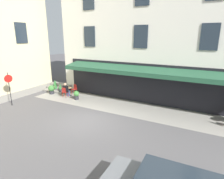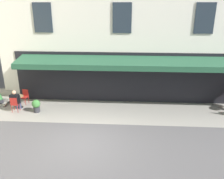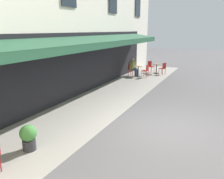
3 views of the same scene
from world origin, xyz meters
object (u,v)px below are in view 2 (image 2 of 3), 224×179
(cafe_chair_red_kerbside, at_px, (15,103))
(potted_plant_entrance_right, at_px, (0,98))
(cafe_table_streetside, at_px, (19,100))
(seated_companion_in_black, at_px, (16,100))
(potted_plant_entrance_left, at_px, (36,105))
(cafe_chair_red_by_window, at_px, (25,95))

(cafe_chair_red_kerbside, bearing_deg, potted_plant_entrance_right, -33.67)
(cafe_table_streetside, distance_m, cafe_chair_red_kerbside, 0.63)
(seated_companion_in_black, xyz_separation_m, potted_plant_entrance_right, (1.34, -0.68, -0.24))
(cafe_chair_red_kerbside, distance_m, potted_plant_entrance_left, 1.25)
(cafe_table_streetside, bearing_deg, seated_companion_in_black, 92.87)
(cafe_chair_red_by_window, distance_m, potted_plant_entrance_left, 1.65)
(cafe_chair_red_kerbside, height_order, seated_companion_in_black, seated_companion_in_black)
(seated_companion_in_black, relative_size, potted_plant_entrance_left, 1.70)
(cafe_table_streetside, relative_size, cafe_chair_red_by_window, 0.82)
(cafe_chair_red_kerbside, distance_m, potted_plant_entrance_right, 1.62)
(cafe_table_streetside, xyz_separation_m, potted_plant_entrance_right, (1.32, -0.27, -0.04))
(cafe_chair_red_by_window, relative_size, potted_plant_entrance_left, 1.20)
(cafe_table_streetside, xyz_separation_m, seated_companion_in_black, (-0.02, 0.42, 0.20))
(cafe_chair_red_by_window, height_order, potted_plant_entrance_right, potted_plant_entrance_right)
(cafe_chair_red_by_window, bearing_deg, potted_plant_entrance_left, 134.36)
(cafe_table_streetside, distance_m, potted_plant_entrance_left, 1.39)
(cafe_table_streetside, relative_size, cafe_chair_red_kerbside, 0.82)
(cafe_chair_red_kerbside, relative_size, cafe_chair_red_by_window, 1.00)
(seated_companion_in_black, bearing_deg, cafe_chair_red_by_window, -95.49)
(cafe_table_streetside, height_order, seated_companion_in_black, seated_companion_in_black)
(seated_companion_in_black, height_order, potted_plant_entrance_right, seated_companion_in_black)
(cafe_chair_red_kerbside, relative_size, potted_plant_entrance_right, 0.98)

